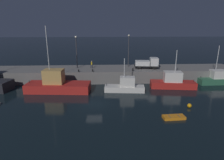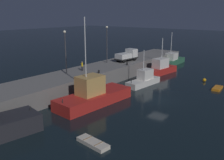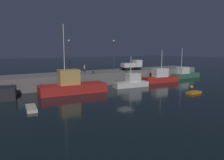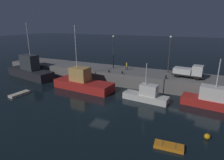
{
  "view_description": "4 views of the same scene",
  "coord_description": "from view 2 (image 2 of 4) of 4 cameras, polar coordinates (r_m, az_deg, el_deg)",
  "views": [
    {
      "loc": [
        1.5,
        -27.85,
        12.08
      ],
      "look_at": [
        3.06,
        4.92,
        2.46
      ],
      "focal_mm": 30.89,
      "sensor_mm": 36.0,
      "label": 1
    },
    {
      "loc": [
        -31.33,
        -15.69,
        12.24
      ],
      "look_at": [
        -1.29,
        7.52,
        2.08
      ],
      "focal_mm": 40.27,
      "sensor_mm": 36.0,
      "label": 2
    },
    {
      "loc": [
        -20.47,
        -29.13,
        7.69
      ],
      "look_at": [
        0.67,
        5.43,
        1.83
      ],
      "focal_mm": 34.72,
      "sensor_mm": 36.0,
      "label": 3
    },
    {
      "loc": [
        12.34,
        -22.51,
        12.2
      ],
      "look_at": [
        -1.56,
        7.96,
        2.01
      ],
      "focal_mm": 30.42,
      "sensor_mm": 36.0,
      "label": 4
    }
  ],
  "objects": [
    {
      "name": "dockworker",
      "position": [
        43.47,
        -6.79,
        3.29
      ],
      "size": [
        0.42,
        0.33,
        1.61
      ],
      "color": "black",
      "rests_on": "pier_quay"
    },
    {
      "name": "bollard_west",
      "position": [
        41.59,
        -3.0,
        1.91
      ],
      "size": [
        0.28,
        0.28,
        0.5
      ],
      "primitive_type": "cylinder",
      "color": "black",
      "rests_on": "pier_quay"
    },
    {
      "name": "fishing_boat_orange",
      "position": [
        63.64,
        13.5,
        4.36
      ],
      "size": [
        9.45,
        3.01,
        7.86
      ],
      "color": "#2D6647",
      "rests_on": "ground"
    },
    {
      "name": "bollard_central",
      "position": [
        39.52,
        -5.73,
        1.14
      ],
      "size": [
        0.28,
        0.28,
        0.49
      ],
      "primitive_type": "cylinder",
      "color": "black",
      "rests_on": "pier_quay"
    },
    {
      "name": "fishing_boat_blue",
      "position": [
        34.65,
        -4.3,
        -3.47
      ],
      "size": [
        11.85,
        4.73,
        11.77
      ],
      "color": "red",
      "rests_on": "ground"
    },
    {
      "name": "utility_truck",
      "position": [
        52.21,
        3.47,
        5.61
      ],
      "size": [
        5.46,
        2.62,
        2.38
      ],
      "color": "black",
      "rests_on": "pier_quay"
    },
    {
      "name": "rowboat_white_mid",
      "position": [
        24.85,
        -4.37,
        -14.04
      ],
      "size": [
        1.59,
        3.65,
        0.43
      ],
      "color": "beige",
      "rests_on": "ground"
    },
    {
      "name": "bollard_east",
      "position": [
        48.03,
        3.46,
        3.76
      ],
      "size": [
        0.28,
        0.28,
        0.64
      ],
      "primitive_type": "cylinder",
      "color": "black",
      "rests_on": "pier_quay"
    },
    {
      "name": "fishing_trawler_green",
      "position": [
        44.14,
        7.25,
        0.09
      ],
      "size": [
        7.45,
        2.83,
        6.16
      ],
      "color": "silver",
      "rests_on": "ground"
    },
    {
      "name": "dinghy_orange_near",
      "position": [
        45.03,
        22.81,
        -1.75
      ],
      "size": [
        2.96,
        1.37,
        0.41
      ],
      "color": "orange",
      "rests_on": "ground"
    },
    {
      "name": "mooring_buoy_near",
      "position": [
        49.16,
        20.23,
        0.01
      ],
      "size": [
        0.63,
        0.63,
        0.63
      ],
      "primitive_type": "sphere",
      "color": "orange",
      "rests_on": "ground"
    },
    {
      "name": "pier_quay",
      "position": [
        44.47,
        -5.5,
        0.67
      ],
      "size": [
        61.49,
        7.29,
        2.59
      ],
      "color": "slate",
      "rests_on": "ground"
    },
    {
      "name": "lamp_post_east",
      "position": [
        49.88,
        -1.17,
        8.78
      ],
      "size": [
        0.44,
        0.44,
        7.22
      ],
      "color": "#38383D",
      "rests_on": "pier_quay"
    },
    {
      "name": "ground_plane",
      "position": [
        37.11,
        10.5,
        -4.53
      ],
      "size": [
        320.0,
        320.0,
        0.0
      ],
      "primitive_type": "plane",
      "color": "black"
    },
    {
      "name": "fishing_trawler_red",
      "position": [
        52.99,
        10.95,
        2.64
      ],
      "size": [
        8.8,
        3.58,
        7.36
      ],
      "color": "red",
      "rests_on": "ground"
    },
    {
      "name": "lamp_post_west",
      "position": [
        41.0,
        -10.53,
        7.03
      ],
      "size": [
        0.44,
        0.44,
        7.01
      ],
      "color": "#38383D",
      "rests_on": "pier_quay"
    }
  ]
}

